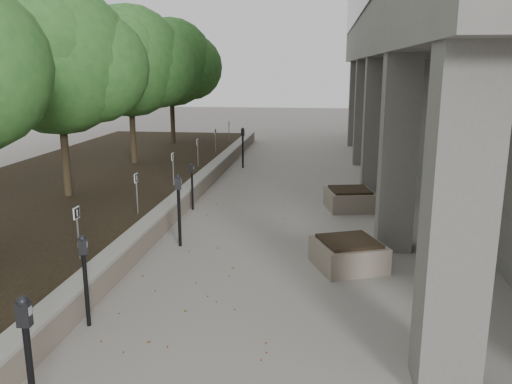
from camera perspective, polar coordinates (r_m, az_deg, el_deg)
The scene contains 19 objects.
retaining_wall at distance 14.80m, azimuth -7.43°, elevation -0.36°, with size 0.39×26.00×0.50m, color gray, non-canonical shape.
planting_bed at distance 16.13m, azimuth -20.16°, elevation -0.12°, with size 7.00×26.00×0.40m, color #2D2216.
crabapple_tree_3 at distance 14.54m, azimuth -20.41°, elevation 10.13°, with size 4.60×4.00×5.44m, color #285F24, non-canonical shape.
crabapple_tree_4 at distance 19.11m, azimuth -13.42°, elevation 11.18°, with size 4.60×4.00×5.44m, color #285F24, non-canonical shape.
crabapple_tree_5 at distance 23.86m, azimuth -9.15°, elevation 11.73°, with size 4.60×4.00×5.44m, color #285F24, non-canonical shape.
parking_sign_3 at distance 9.83m, azimuth -18.67°, elevation -4.24°, with size 0.04×0.22×0.96m, color black, non-canonical shape.
parking_sign_4 at distance 12.49m, azimuth -12.74°, elevation -0.18°, with size 0.04×0.22×0.96m, color black, non-canonical shape.
parking_sign_5 at distance 15.27m, azimuth -8.94°, elevation 2.43°, with size 0.04×0.22×0.96m, color black, non-canonical shape.
parking_sign_6 at distance 18.13m, azimuth -6.31°, elevation 4.23°, with size 0.04×0.22×0.96m, color black, non-canonical shape.
parking_sign_7 at distance 21.02m, azimuth -4.39°, elevation 5.53°, with size 0.04×0.22×0.96m, color black, non-canonical shape.
parking_sign_8 at distance 23.94m, azimuth -2.94°, elevation 6.51°, with size 0.04×0.22×0.96m, color black, non-canonical shape.
parking_meter_1 at distance 6.04m, azimuth -23.24°, elevation -17.03°, with size 0.16×0.11×1.57m, color black, non-canonical shape.
parking_meter_2 at distance 8.15m, azimuth -17.93°, elevation -9.13°, with size 0.14×0.10×1.41m, color black, non-canonical shape.
parking_meter_3 at distance 11.24m, azimuth -8.31°, elevation -1.97°, with size 0.16×0.11×1.57m, color black, non-canonical shape.
parking_meter_4 at distance 14.10m, azimuth -6.91°, elevation 0.59°, with size 0.13×0.09×1.27m, color black, non-canonical shape.
parking_meter_5 at distance 19.91m, azimuth -1.44°, elevation 4.79°, with size 0.15×0.11×1.53m, color black, non-canonical shape.
planter_front at distance 10.25m, azimuth 9.95°, elevation -6.55°, with size 1.19×1.19×0.55m, color gray, non-canonical shape.
planter_back at distance 14.39m, azimuth 10.10°, elevation -0.72°, with size 1.20×1.20×0.56m, color gray, non-canonical shape.
berry_scatter at distance 10.76m, azimuth -3.84°, elevation -6.91°, with size 3.30×14.10×0.02m, color maroon, non-canonical shape.
Camera 1 is at (1.90, -4.89, 3.73)m, focal length 37.03 mm.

